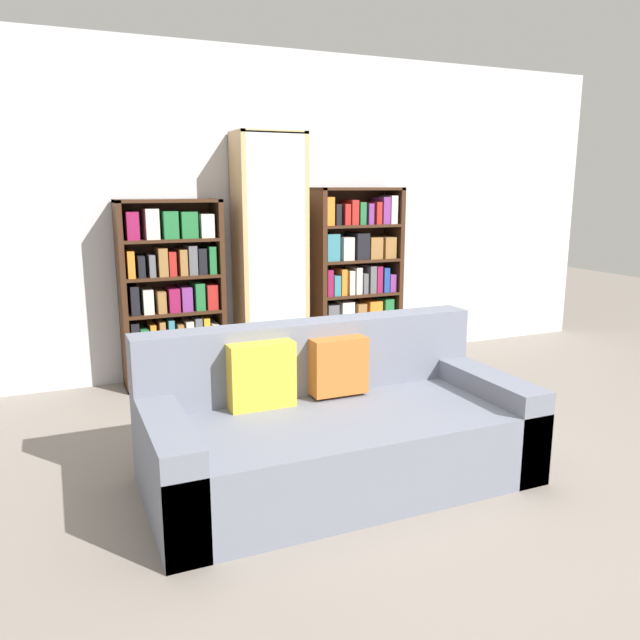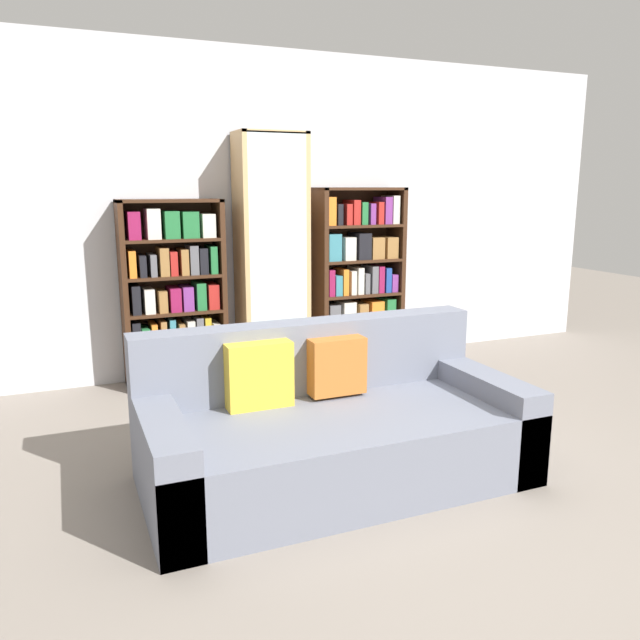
% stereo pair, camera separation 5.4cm
% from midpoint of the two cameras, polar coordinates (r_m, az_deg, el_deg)
% --- Properties ---
extents(ground_plane, '(16.00, 16.00, 0.00)m').
position_cam_midpoint_polar(ground_plane, '(3.27, 9.61, -16.97)').
color(ground_plane, gray).
extents(wall_back, '(7.18, 0.06, 2.70)m').
position_cam_midpoint_polar(wall_back, '(5.42, -5.98, 9.60)').
color(wall_back, silver).
rests_on(wall_back, ground).
extents(couch, '(2.05, 0.98, 0.82)m').
position_cam_midpoint_polar(couch, '(3.46, 1.54, -9.98)').
color(couch, slate).
rests_on(couch, ground).
extents(bookshelf_left, '(0.80, 0.32, 1.49)m').
position_cam_midpoint_polar(bookshelf_left, '(5.12, -12.88, 2.12)').
color(bookshelf_left, '#3D2314').
rests_on(bookshelf_left, ground).
extents(display_cabinet, '(0.57, 0.36, 2.01)m').
position_cam_midpoint_polar(display_cabinet, '(5.27, -4.16, 5.86)').
color(display_cabinet, tan).
rests_on(display_cabinet, ground).
extents(bookshelf_right, '(0.80, 0.32, 1.57)m').
position_cam_midpoint_polar(bookshelf_right, '(5.63, 3.76, 3.69)').
color(bookshelf_right, '#3D2314').
rests_on(bookshelf_right, ground).
extents(wine_bottle, '(0.07, 0.07, 0.37)m').
position_cam_midpoint_polar(wine_bottle, '(4.97, 2.70, -4.63)').
color(wine_bottle, '#143819').
rests_on(wine_bottle, ground).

